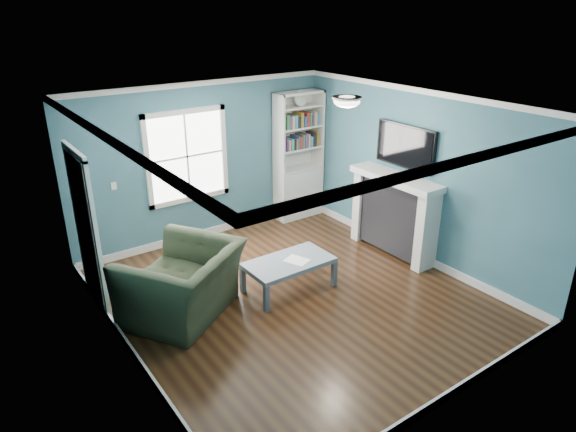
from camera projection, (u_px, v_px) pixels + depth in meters
floor at (294, 297)px, 7.00m from camera, size 5.00×5.00×0.00m
room_walls at (294, 188)px, 6.38m from camera, size 5.00×5.00×5.00m
trim at (294, 213)px, 6.52m from camera, size 4.50×5.00×2.60m
window at (187, 156)px, 8.14m from camera, size 1.40×0.06×1.50m
bookshelf at (298, 168)px, 9.31m from camera, size 0.90×0.35×2.31m
fireplace at (394, 215)px, 8.01m from camera, size 0.44×1.58×1.30m
tv at (405, 146)px, 7.66m from camera, size 0.06×1.10×0.65m
door at (86, 230)px, 6.44m from camera, size 0.12×0.98×2.17m
ceiling_fixture at (347, 101)px, 6.57m from camera, size 0.38×0.38×0.15m
light_switch at (114, 186)px, 7.59m from camera, size 0.08×0.01×0.12m
recliner at (181, 272)px, 6.40m from camera, size 1.64×1.50×1.20m
coffee_table at (289, 264)px, 7.06m from camera, size 1.21×0.66×0.44m
paper_sheet at (297, 260)px, 7.04m from camera, size 0.34×0.38×0.00m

